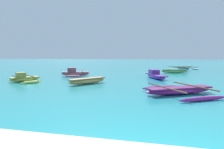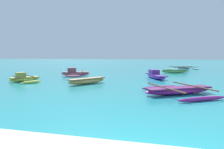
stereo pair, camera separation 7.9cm
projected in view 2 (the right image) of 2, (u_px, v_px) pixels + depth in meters
moored_boat_0 at (183, 68)px, 28.81m from camera, size 4.45×3.48×0.42m
moored_boat_1 at (174, 71)px, 22.98m from camera, size 3.01×0.83×0.41m
moored_boat_2 at (24, 78)px, 15.50m from camera, size 3.59×3.26×0.71m
moored_boat_3 at (179, 90)px, 10.27m from camera, size 4.05×4.39×0.42m
moored_boat_4 at (75, 73)px, 20.05m from camera, size 2.90×3.63×0.80m
moored_boat_5 at (155, 75)px, 17.54m from camera, size 2.12×3.70×0.75m
moored_boat_6 at (87, 81)px, 14.05m from camera, size 2.21×2.83×0.41m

